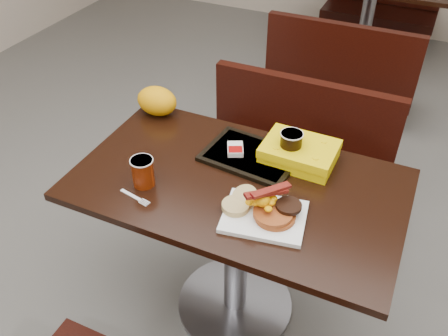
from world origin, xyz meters
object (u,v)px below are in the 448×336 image
at_px(pancake_stack, 275,214).
at_px(coffee_cup_far, 291,146).
at_px(bench_near_n, 290,160).
at_px(table_far, 365,26).
at_px(coffee_cup_near, 143,172).
at_px(bench_far_n, 381,0).
at_px(paper_bag, 157,101).
at_px(clamshell, 299,153).
at_px(table_near, 236,251).
at_px(fork, 131,195).
at_px(knife, 279,211).
at_px(platter, 264,217).
at_px(tray, 251,156).
at_px(bench_far_s, 344,64).
at_px(hashbrown_sleeve_left, 235,149).

xyz_separation_m(pancake_stack, coffee_cup_far, (-0.06, 0.33, 0.04)).
distance_m(bench_near_n, pancake_stack, 0.95).
relative_size(table_far, coffee_cup_far, 10.70).
bearing_deg(coffee_cup_near, bench_far_n, 84.98).
bearing_deg(paper_bag, clamshell, -6.07).
xyz_separation_m(table_near, fork, (-0.31, -0.23, 0.38)).
relative_size(bench_far_n, knife, 5.67).
bearing_deg(paper_bag, platter, -32.63).
bearing_deg(table_near, knife, -25.07).
relative_size(platter, tray, 0.77).
bearing_deg(knife, tray, -134.69).
distance_m(table_near, table_far, 2.60).
distance_m(table_near, coffee_cup_near, 0.55).
xyz_separation_m(bench_far_n, coffee_cup_far, (0.13, -3.10, 0.46)).
distance_m(coffee_cup_far, clamshell, 0.05).
height_order(bench_far_s, knife, knife).
relative_size(table_near, clamshell, 4.37).
distance_m(bench_far_s, tray, 1.79).
bearing_deg(bench_far_n, tray, -90.18).
distance_m(bench_near_n, clamshell, 0.67).
distance_m(bench_far_n, platter, 3.47).
relative_size(fork, hashbrown_sleeve_left, 1.60).
xyz_separation_m(table_near, pancake_stack, (0.19, -0.13, 0.41)).
xyz_separation_m(platter, pancake_stack, (0.04, 0.00, 0.02)).
bearing_deg(paper_bag, tray, -14.72).
bearing_deg(bench_far_n, paper_bag, -99.50).
height_order(knife, clamshell, clamshell).
xyz_separation_m(pancake_stack, paper_bag, (-0.70, 0.42, 0.03)).
relative_size(table_near, paper_bag, 6.64).
height_order(table_near, platter, platter).
relative_size(tray, clamshell, 1.29).
relative_size(tray, paper_bag, 1.96).
bearing_deg(clamshell, bench_near_n, 109.84).
bearing_deg(pancake_stack, coffee_cup_near, -177.86).
bearing_deg(tray, pancake_stack, -49.46).
height_order(clamshell, paper_bag, paper_bag).
distance_m(coffee_cup_near, hashbrown_sleeve_left, 0.38).
relative_size(bench_far_s, coffee_cup_near, 9.12).
bearing_deg(fork, knife, 26.97).
height_order(coffee_cup_far, paper_bag, coffee_cup_far).
xyz_separation_m(coffee_cup_far, clamshell, (0.03, 0.02, -0.04)).
distance_m(bench_near_n, table_far, 1.90).
bearing_deg(table_far, coffee_cup_far, -86.87).
distance_m(bench_far_n, hashbrown_sleeve_left, 3.18).
relative_size(table_far, fork, 9.21).
height_order(coffee_cup_near, paper_bag, paper_bag).
xyz_separation_m(platter, tray, (-0.17, 0.29, 0.00)).
bearing_deg(tray, bench_near_n, 94.59).
bearing_deg(bench_far_n, table_far, -90.00).
relative_size(hashbrown_sleeve_left, paper_bag, 0.45).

